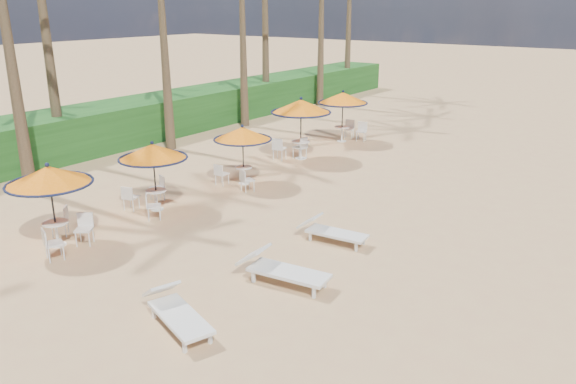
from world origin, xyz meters
name	(u,v)px	position (x,y,z in m)	size (l,w,h in m)	color
ground	(215,304)	(0.00, 0.00, 0.00)	(160.00, 160.00, 0.00)	tan
scrub_hedge	(165,114)	(-13.50, 11.00, 0.90)	(3.00, 40.00, 1.80)	#194716
station_0	(52,186)	(-5.42, -0.16, 1.66)	(2.18, 2.18, 2.27)	black
station_1	(152,160)	(-5.45, 3.18, 1.59)	(2.09, 2.09, 2.18)	black
station_2	(242,139)	(-4.91, 6.74, 1.63)	(2.04, 2.04, 2.13)	black
station_3	(300,112)	(-5.23, 10.73, 1.94)	(2.44, 2.44, 2.55)	black
station_4	(344,102)	(-5.34, 14.46, 1.81)	(2.27, 2.27, 2.37)	black
lounger_near	(176,310)	(-0.04, -1.08, 0.35)	(2.16, 1.28, 0.74)	silver
lounger_mid	(280,268)	(0.55, 1.57, 0.37)	(2.25, 0.95, 0.78)	silver
lounger_far	(330,230)	(0.24, 4.25, 0.32)	(1.95, 0.78, 0.68)	silver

